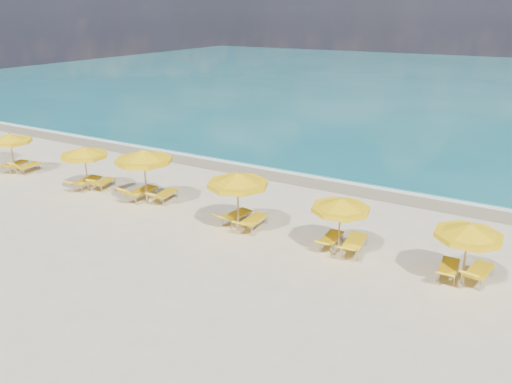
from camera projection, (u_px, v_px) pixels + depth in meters
The scene contains 24 objects.
ground_plane at pixel (237, 232), 19.65m from camera, with size 120.00×120.00×0.00m, color beige.
ocean at pixel (454, 84), 58.63m from camera, with size 120.00×80.00×0.30m, color #13646B.
wet_sand_band at pixel (313, 180), 25.66m from camera, with size 120.00×2.60×0.01m, color tan.
foam_line at pixel (320, 176), 26.31m from camera, with size 120.00×1.20×0.03m, color white.
whitecap_near at pixel (292, 130), 36.29m from camera, with size 14.00×0.36×0.05m, color white.
whitecap_far at pixel (512, 133), 35.37m from camera, with size 18.00×0.30×0.05m, color white.
umbrella_1 at pixel (10, 139), 26.09m from camera, with size 2.65×2.65×2.21m.
umbrella_2 at pixel (84, 152), 23.45m from camera, with size 2.91×2.91×2.25m.
umbrella_3 at pixel (144, 157), 21.80m from camera, with size 2.74×2.74×2.57m.
umbrella_4 at pixel (238, 180), 19.13m from camera, with size 2.49×2.49×2.44m.
umbrella_5 at pixel (341, 205), 17.41m from camera, with size 2.49×2.49×2.13m.
umbrella_6 at pixel (469, 232), 15.33m from camera, with size 2.72×2.72×2.13m.
lounger_1_left at pixel (14, 167), 27.07m from camera, with size 0.82×1.91×0.69m.
lounger_1_right at pixel (28, 168), 26.78m from camera, with size 0.74×1.79×0.81m.
lounger_2_left at pixel (86, 184), 24.37m from camera, with size 0.77×2.00×0.74m.
lounger_2_right at pixel (103, 185), 24.32m from camera, with size 0.86×1.72×0.78m.
lounger_3_left at pixel (141, 195), 22.88m from camera, with size 0.76×2.03×0.91m.
lounger_3_right at pixel (165, 197), 22.69m from camera, with size 0.76×1.82×0.76m.
lounger_4_left at pixel (236, 218), 20.42m from camera, with size 0.88×1.88×0.69m.
lounger_4_right at pixel (253, 224), 19.84m from camera, with size 0.64×1.90×0.74m.
lounger_5_left at pixel (331, 241), 18.41m from camera, with size 0.63×1.76×0.62m.
lounger_5_right at pixel (354, 246), 17.94m from camera, with size 0.84×2.06×0.74m.
lounger_6_left at pixel (448, 271), 16.30m from camera, with size 0.63×1.77×0.65m.
lounger_6_right at pixel (478, 275), 15.99m from camera, with size 0.90×1.91×0.80m.
Camera 1 is at (9.64, -15.11, 8.24)m, focal length 35.00 mm.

